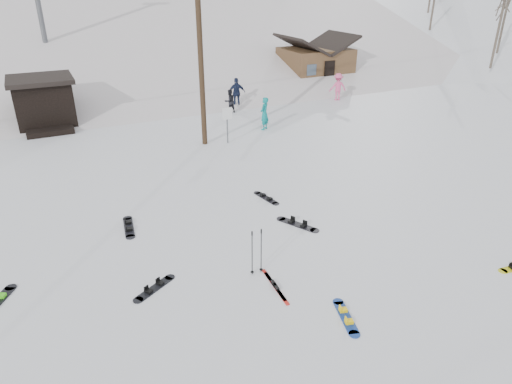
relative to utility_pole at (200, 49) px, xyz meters
name	(u,v)px	position (x,y,z in m)	size (l,w,h in m)	color
ground	(326,325)	(-2.00, -14.00, -4.68)	(200.00, 200.00, 0.00)	white
ski_slope	(89,140)	(-2.00, 41.00, -16.68)	(60.00, 75.00, 45.00)	silver
ridge_right	(345,108)	(36.00, 36.00, -15.68)	(34.00, 85.00, 36.00)	white
treeline_right	(375,42)	(34.00, 28.00, -4.68)	(20.00, 60.00, 10.00)	black
treeline_crest	(54,25)	(-2.00, 72.00, -4.68)	(50.00, 6.00, 10.00)	black
utility_pole	(200,49)	(0.00, 0.00, 0.00)	(2.00, 0.26, 9.00)	#3A2819
trail_sign	(227,119)	(1.10, -0.42, -3.41)	(0.50, 0.09, 1.85)	#595B60
lift_hut	(44,102)	(-7.00, 6.94, -3.32)	(3.40, 4.10, 2.75)	black
cabin	(315,64)	(13.00, 10.00, -3.20)	(5.39, 4.40, 3.77)	brown
hero_snowboard	(346,317)	(-1.41, -14.01, -4.65)	(0.63, 1.44, 0.10)	#173A97
hero_skis	(275,286)	(-2.41, -12.11, -4.66)	(0.23, 1.70, 0.09)	#B11912
ski_poles	(257,251)	(-2.58, -11.30, -3.96)	(0.39, 0.10, 1.41)	black
board_scatter_a	(154,288)	(-5.43, -10.74, -4.65)	(1.32, 0.89, 0.10)	black
board_scatter_b	(129,227)	(-5.35, -7.03, -4.65)	(0.49, 1.65, 0.12)	black
board_scatter_d	(297,224)	(-0.07, -9.39, -4.65)	(0.94, 1.53, 0.12)	black
board_scatter_f	(266,198)	(-0.09, -7.07, -4.65)	(0.48, 1.44, 0.10)	black
skier_teal	(264,114)	(3.84, 0.82, -3.78)	(0.66, 0.43, 1.80)	#0D8383
skier_dark	(230,101)	(3.45, 4.83, -3.95)	(0.71, 0.56, 1.47)	black
skier_pink	(338,87)	(11.42, 4.60, -3.77)	(1.18, 0.68, 1.82)	#EC538C
skier_navy	(237,93)	(4.37, 5.82, -3.72)	(1.12, 0.47, 1.92)	#171F3B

